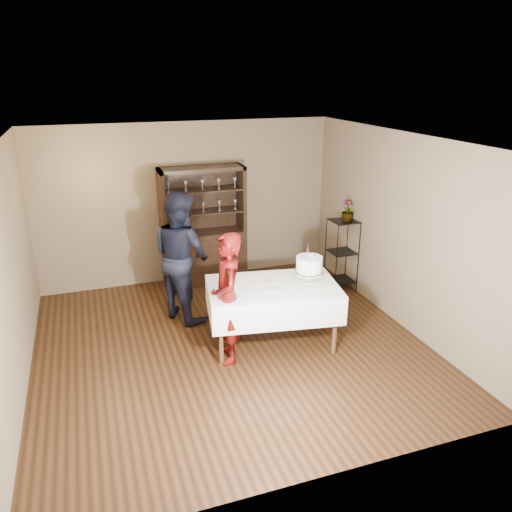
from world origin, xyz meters
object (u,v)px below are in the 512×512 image
at_px(china_hutch, 204,245).
at_px(potted_plant, 348,210).
at_px(man, 181,256).
at_px(cake, 309,266).
at_px(plant_etagere, 342,252).
at_px(cake_table, 273,299).
at_px(woman, 228,298).

bearing_deg(china_hutch, potted_plant, -27.20).
bearing_deg(man, cake, -156.80).
distance_m(plant_etagere, cake_table, 2.17).
bearing_deg(plant_etagere, woman, -147.95).
relative_size(man, cake, 3.59).
distance_m(plant_etagere, woman, 2.82).
bearing_deg(potted_plant, man, -178.16).
xyz_separation_m(cake_table, man, (-0.96, 1.19, 0.31)).
relative_size(cake_table, cake, 3.45).
xyz_separation_m(woman, cake, (1.16, 0.16, 0.22)).
height_order(cake, potted_plant, potted_plant).
bearing_deg(potted_plant, cake_table, -143.99).
bearing_deg(woman, china_hutch, -178.80).
xyz_separation_m(china_hutch, man, (-0.60, -1.18, 0.29)).
height_order(plant_etagere, man, man).
xyz_separation_m(cake_table, woman, (-0.66, -0.18, 0.19)).
bearing_deg(man, cake_table, -168.46).
xyz_separation_m(china_hutch, cake_table, (0.35, -2.37, -0.02)).
bearing_deg(woman, plant_etagere, 130.14).
height_order(china_hutch, cake, china_hutch).
relative_size(cake_table, woman, 1.09).
xyz_separation_m(plant_etagere, man, (-2.68, -0.12, 0.30)).
height_order(china_hutch, potted_plant, china_hutch).
bearing_deg(plant_etagere, cake, -132.62).
distance_m(man, cake, 1.90).
height_order(man, potted_plant, man).
distance_m(china_hutch, woman, 2.57).
distance_m(plant_etagere, potted_plant, 0.71).
bearing_deg(woman, potted_plant, 129.11).
relative_size(china_hutch, woman, 1.19).
xyz_separation_m(china_hutch, plant_etagere, (2.08, -1.05, -0.01)).
relative_size(man, potted_plant, 5.41).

